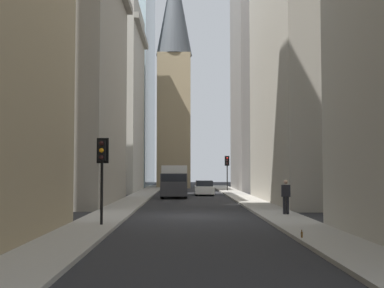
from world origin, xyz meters
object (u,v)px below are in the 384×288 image
Objects in this scene: delivery_truck at (175,181)px; sedan_white at (204,188)px; traffic_light_foreground at (102,161)px; traffic_light_midblock at (227,165)px; discarded_bottle at (302,234)px; pedestrian at (286,195)px.

delivery_truck is 4.51m from sedan_white.
traffic_light_foreground is (-22.41, 2.68, 1.42)m from delivery_truck.
traffic_light_midblock is 14.27× the size of discarded_bottle.
delivery_truck is 1.68× the size of traffic_light_midblock.
discarded_bottle is at bearing -175.86° from sedan_white.
pedestrian is at bearing -62.75° from traffic_light_foreground.
traffic_light_foreground is 33.93m from traffic_light_midblock.
traffic_light_midblock reaches higher than sedan_white.
delivery_truck is 12.01m from traffic_light_midblock.
traffic_light_foreground reaches higher than sedan_white.
discarded_bottle is (-4.04, -7.64, -2.63)m from traffic_light_foreground.
traffic_light_midblock is at bearing 1.16° from pedestrian.
sedan_white is 15.93× the size of discarded_bottle.
traffic_light_midblock reaches higher than discarded_bottle.
traffic_light_foreground reaches higher than discarded_bottle.
pedestrian reaches higher than discarded_bottle.
sedan_white is 29.97m from discarded_bottle.
traffic_light_midblock is 37.03m from discarded_bottle.
pedestrian reaches higher than sedan_white.
traffic_light_foreground is at bearing 173.18° from delivery_truck.
traffic_light_midblock is at bearing -14.25° from traffic_light_foreground.
sedan_white is at bearing 9.21° from pedestrian.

